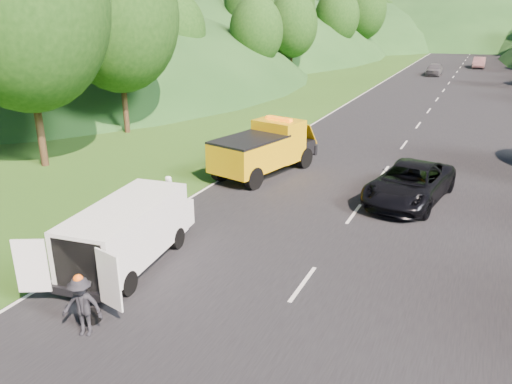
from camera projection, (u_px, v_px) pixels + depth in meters
The scene contains 15 objects.
ground at pixel (242, 240), 17.72m from camera, with size 320.00×320.00×0.00m, color #38661E.
road_surface at pixel (444, 91), 50.62m from camera, with size 14.00×200.00×0.02m, color black.
tree_line_left at pixel (305, 64), 76.36m from camera, with size 14.00×140.00×14.00m, color #2A5418, non-canonical shape.
hills_backdrop at pixel (494, 42), 129.94m from camera, with size 201.00×288.60×44.00m, color #2D5B23, non-canonical shape.
tow_truck at pixel (265, 148), 24.46m from camera, with size 3.61×6.53×2.66m.
white_van at pixel (129, 231), 15.60m from camera, with size 3.24×6.16×2.10m.
woman at pixel (172, 213), 20.06m from camera, with size 0.56×0.41×1.54m, color white.
child at pixel (178, 228), 18.71m from camera, with size 0.44×0.34×0.90m, color tan.
worker at pixel (86, 335), 12.54m from camera, with size 1.04×0.60×1.60m, color black.
suitcase at pixel (160, 207), 19.94m from camera, with size 0.35×0.19×0.56m, color #565441.
spare_tire at pixel (91, 321), 13.10m from camera, with size 0.58×0.58×0.20m, color black.
passing_suv at pixel (408, 201), 21.29m from camera, with size 2.65×5.74×1.60m, color black.
dist_car_a at pixel (434, 75), 62.43m from camera, with size 1.75×4.35×1.48m, color #48464B.
dist_car_b at pixel (478, 68), 70.52m from camera, with size 1.56×4.49×1.48m, color #7D5354.
dist_car_c at pixel (470, 52), 98.44m from camera, with size 2.23×5.47×1.59m, color #A86154.
Camera 1 is at (7.20, -14.37, 7.67)m, focal length 35.00 mm.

